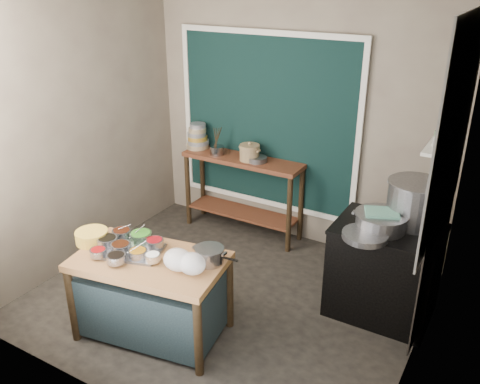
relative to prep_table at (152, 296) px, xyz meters
The scene contains 30 objects.
floor 0.89m from the prep_table, 70.06° to the left, with size 3.50×3.00×0.02m, color #2F2A24.
back_wall 2.50m from the prep_table, 83.13° to the left, with size 3.50×0.02×2.80m, color #796F5D.
left_wall 1.96m from the prep_table, 153.25° to the left, with size 0.02×3.00×2.80m, color #796F5D.
right_wall 2.40m from the prep_table, 20.26° to the left, with size 0.02×3.00×2.80m, color #796F5D.
curtain_panel 2.43m from the prep_table, 92.01° to the left, with size 2.10×0.02×1.90m, color black.
curtain_frame 2.42m from the prep_table, 92.02° to the left, with size 2.22×0.03×2.02m, color beige, non-canonical shape.
tile_panel 2.81m from the prep_table, 32.93° to the left, with size 0.02×1.70×1.70m, color #B2B2AA.
soot_patch 2.47m from the prep_table, 34.83° to the left, with size 0.01×1.30×1.30m, color black.
wall_shelf 2.77m from the prep_table, 40.07° to the left, with size 0.22×0.70×0.03m, color beige.
prep_table is the anchor object (origin of this frame).
back_counter 2.05m from the prep_table, 97.80° to the left, with size 1.45×0.40×0.95m, color #5D2E1A.
stove_block 2.08m from the prep_table, 38.71° to the left, with size 0.90×0.68×0.85m, color black.
stove_top 2.14m from the prep_table, 38.71° to the left, with size 0.92×0.69×0.03m, color black.
condiment_tray 0.43m from the prep_table, behind, with size 0.49×0.35×0.02m, color gray.
condiment_bowls 0.49m from the prep_table, behind, with size 0.65×0.54×0.08m.
yellow_basin 0.74m from the prep_table, behind, with size 0.28×0.28×0.11m, color gold.
saucepan 0.68m from the prep_table, 23.16° to the left, with size 0.25×0.25×0.14m, color gray, non-canonical shape.
plastic_bag_a 0.56m from the prep_table, ahead, with size 0.24×0.20×0.18m, color white.
plastic_bag_b 0.64m from the prep_table, ahead, with size 0.23×0.20×0.17m, color white.
bowl_stack 2.37m from the prep_table, 114.22° to the left, with size 0.27×0.27×0.30m.
utensil_cup 2.15m from the prep_table, 106.73° to the left, with size 0.17×0.17×0.10m, color gray.
ceramic_crock 2.11m from the prep_table, 94.90° to the left, with size 0.24×0.24×0.16m, color olive, non-canonical shape.
wide_bowl 2.09m from the prep_table, 92.19° to the left, with size 0.23×0.23×0.06m, color gray.
stock_pot 2.41m from the prep_table, 40.03° to the left, with size 0.50×0.50×0.39m, color gray, non-canonical shape.
pot_lid 2.46m from the prep_table, 35.16° to the left, with size 0.50×0.50×0.02m, color gray.
steamer 2.07m from the prep_table, 38.25° to the left, with size 0.46×0.46×0.15m, color gray, non-canonical shape.
green_cloth 2.09m from the prep_table, 38.25° to the left, with size 0.28×0.21×0.02m, color #63A282.
shallow_pan 1.88m from the prep_table, 33.77° to the left, with size 0.38×0.38×0.05m, color gray.
shelf_bowl_stack 2.75m from the prep_table, 38.19° to the left, with size 0.15×0.15×0.12m.
shelf_bowl_green 2.93m from the prep_table, 43.95° to the left, with size 0.14×0.14×0.05m, color gray.
Camera 1 is at (2.20, -3.49, 2.94)m, focal length 38.00 mm.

